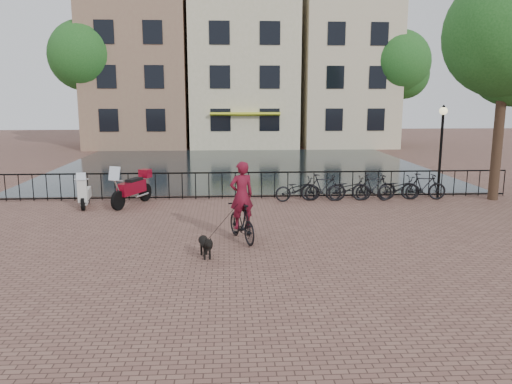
{
  "coord_description": "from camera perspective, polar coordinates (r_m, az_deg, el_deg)",
  "views": [
    {
      "loc": [
        -0.78,
        -10.6,
        3.79
      ],
      "look_at": [
        0.0,
        3.0,
        1.2
      ],
      "focal_mm": 35.0,
      "sensor_mm": 36.0,
      "label": 1
    }
  ],
  "objects": [
    {
      "name": "canal_house_left",
      "position": [
        41.24,
        -13.04,
        14.13
      ],
      "size": [
        7.5,
        9.0,
        12.8
      ],
      "color": "#89624F",
      "rests_on": "ground"
    },
    {
      "name": "parked_bike_1",
      "position": [
        18.64,
        7.69,
        0.5
      ],
      "size": [
        1.7,
        0.61,
        1.0
      ],
      "primitive_type": "imported",
      "rotation": [
        0.0,
        0.0,
        1.49
      ],
      "color": "black",
      "rests_on": "ground"
    },
    {
      "name": "parked_bike_0",
      "position": [
        18.49,
        4.8,
        0.33
      ],
      "size": [
        1.79,
        0.86,
        0.9
      ],
      "primitive_type": "imported",
      "rotation": [
        0.0,
        0.0,
        1.73
      ],
      "color": "black",
      "rests_on": "ground"
    },
    {
      "name": "tree_near_right",
      "position": [
        20.61,
        26.79,
        15.74
      ],
      "size": [
        4.48,
        4.48,
        8.24
      ],
      "color": "black",
      "rests_on": "ground"
    },
    {
      "name": "parked_bike_5",
      "position": [
        19.71,
        18.6,
        0.59
      ],
      "size": [
        1.7,
        0.6,
        1.0
      ],
      "primitive_type": "imported",
      "rotation": [
        0.0,
        0.0,
        1.49
      ],
      "color": "black",
      "rests_on": "ground"
    },
    {
      "name": "canal_water",
      "position": [
        28.17,
        -1.66,
        3.04
      ],
      "size": [
        20.0,
        20.0,
        0.0
      ],
      "primitive_type": "plane",
      "color": "black",
      "rests_on": "ground"
    },
    {
      "name": "tree_far_right",
      "position": [
        39.8,
        15.96,
        14.06
      ],
      "size": [
        4.76,
        4.76,
        8.76
      ],
      "color": "black",
      "rests_on": "ground"
    },
    {
      "name": "canal_house_right",
      "position": [
        41.75,
        9.9,
        14.55
      ],
      "size": [
        7.0,
        9.0,
        13.3
      ],
      "color": "beige",
      "rests_on": "ground"
    },
    {
      "name": "lamp_post",
      "position": [
        19.93,
        20.46,
        6.03
      ],
      "size": [
        0.3,
        0.3,
        3.45
      ],
      "color": "black",
      "rests_on": "ground"
    },
    {
      "name": "motorcycle",
      "position": [
        18.19,
        -14.03,
        0.89
      ],
      "size": [
        1.36,
        2.19,
        1.55
      ],
      "rotation": [
        0.0,
        0.0,
        -0.42
      ],
      "color": "maroon",
      "rests_on": "ground"
    },
    {
      "name": "parked_bike_2",
      "position": [
        18.85,
        10.53,
        0.38
      ],
      "size": [
        1.74,
        0.67,
        0.9
      ],
      "primitive_type": "imported",
      "rotation": [
        0.0,
        0.0,
        1.61
      ],
      "color": "black",
      "rests_on": "ground"
    },
    {
      "name": "ground",
      "position": [
        11.29,
        0.88,
        -8.86
      ],
      "size": [
        100.0,
        100.0,
        0.0
      ],
      "primitive_type": "plane",
      "color": "brown",
      "rests_on": "ground"
    },
    {
      "name": "railing",
      "position": [
        18.91,
        -0.86,
        0.76
      ],
      "size": [
        20.0,
        0.05,
        1.02
      ],
      "color": "black",
      "rests_on": "ground"
    },
    {
      "name": "tree_far_left",
      "position": [
        39.08,
        -19.05,
        14.51
      ],
      "size": [
        5.04,
        5.04,
        9.27
      ],
      "color": "black",
      "rests_on": "ground"
    },
    {
      "name": "dog",
      "position": [
        12.1,
        -5.8,
        -6.14
      ],
      "size": [
        0.47,
        0.88,
        0.57
      ],
      "rotation": [
        0.0,
        0.0,
        0.25
      ],
      "color": "black",
      "rests_on": "ground"
    },
    {
      "name": "canal_house_mid",
      "position": [
        40.68,
        -1.51,
        13.74
      ],
      "size": [
        8.0,
        9.5,
        11.8
      ],
      "color": "#C2BD93",
      "rests_on": "ground"
    },
    {
      "name": "parked_bike_4",
      "position": [
        19.39,
        15.99,
        0.43
      ],
      "size": [
        1.78,
        0.84,
        0.9
      ],
      "primitive_type": "imported",
      "rotation": [
        0.0,
        0.0,
        1.71
      ],
      "color": "black",
      "rests_on": "ground"
    },
    {
      "name": "parked_bike_3",
      "position": [
        19.09,
        13.3,
        0.55
      ],
      "size": [
        1.68,
        0.55,
        1.0
      ],
      "primitive_type": "imported",
      "rotation": [
        0.0,
        0.0,
        1.62
      ],
      "color": "black",
      "rests_on": "ground"
    },
    {
      "name": "cyclist",
      "position": [
        13.24,
        -1.65,
        -1.62
      ],
      "size": [
        1.1,
        1.9,
        2.51
      ],
      "rotation": [
        0.0,
        0.0,
        3.48
      ],
      "color": "black",
      "rests_on": "ground"
    },
    {
      "name": "scooter",
      "position": [
        18.41,
        -18.99,
        0.41
      ],
      "size": [
        0.6,
        1.48,
        1.34
      ],
      "rotation": [
        0.0,
        0.0,
        0.13
      ],
      "color": "silver",
      "rests_on": "ground"
    }
  ]
}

